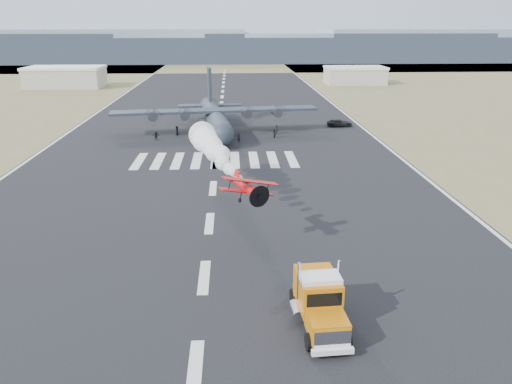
{
  "coord_description": "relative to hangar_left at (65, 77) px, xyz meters",
  "views": [
    {
      "loc": [
        2.52,
        -26.06,
        20.63
      ],
      "look_at": [
        4.96,
        22.49,
        4.0
      ],
      "focal_mm": 35.0,
      "sensor_mm": 36.0,
      "label": 1
    }
  ],
  "objects": [
    {
      "name": "ridge_seg_c",
      "position": [
        -13.0,
        115.0,
        5.09
      ],
      "size": [
        150.0,
        50.0,
        17.0
      ],
      "primitive_type": "cube",
      "color": "gray",
      "rests_on": "ground"
    },
    {
      "name": "crew_f",
      "position": [
        40.69,
        -80.41,
        -2.6
      ],
      "size": [
        1.52,
        0.55,
        1.62
      ],
      "primitive_type": "imported",
      "rotation": [
        0.0,
        0.0,
        3.19
      ],
      "color": "black",
      "rests_on": "ground"
    },
    {
      "name": "smoke_trail",
      "position": [
        51.51,
        -109.04,
        2.85
      ],
      "size": [
        6.82,
        21.79,
        3.64
      ],
      "rotation": [
        0.0,
        0.0,
        0.23
      ],
      "color": "white"
    },
    {
      "name": "crew_e",
      "position": [
        44.11,
        -76.25,
        -2.52
      ],
      "size": [
        0.57,
        0.89,
        1.78
      ],
      "primitive_type": "imported",
      "rotation": [
        0.0,
        0.0,
        1.53
      ],
      "color": "black",
      "rests_on": "ground"
    },
    {
      "name": "transport_aircraft",
      "position": [
        51.29,
        -73.07,
        -0.45
      ],
      "size": [
        39.74,
        32.63,
        11.46
      ],
      "rotation": [
        0.0,
        0.0,
        0.12
      ],
      "color": "#202730",
      "rests_on": "ground"
    },
    {
      "name": "semi_truck",
      "position": [
        60.53,
        -140.44,
        -1.45
      ],
      "size": [
        3.41,
        8.94,
        3.98
      ],
      "rotation": [
        0.0,
        0.0,
        0.06
      ],
      "color": "black",
      "rests_on": "ground"
    },
    {
      "name": "crew_d",
      "position": [
        47.94,
        -76.23,
        -2.49
      ],
      "size": [
        0.59,
        1.09,
        1.83
      ],
      "primitive_type": "imported",
      "rotation": [
        0.0,
        0.0,
        4.68
      ],
      "color": "black",
      "rests_on": "ground"
    },
    {
      "name": "crew_g",
      "position": [
        55.84,
        -83.04,
        -2.55
      ],
      "size": [
        0.81,
        0.79,
        1.72
      ],
      "primitive_type": "imported",
      "rotation": [
        0.0,
        0.0,
        3.77
      ],
      "color": "black",
      "rests_on": "ground"
    },
    {
      "name": "ridge_seg_d",
      "position": [
        52.0,
        115.0,
        3.09
      ],
      "size": [
        150.0,
        50.0,
        13.0
      ],
      "primitive_type": "cube",
      "color": "gray",
      "rests_on": "ground"
    },
    {
      "name": "runway_markings",
      "position": [
        52.0,
        -85.0,
        -3.4
      ],
      "size": [
        60.0,
        260.0,
        0.01
      ],
      "primitive_type": null,
      "color": "silver",
      "rests_on": "ground"
    },
    {
      "name": "ridge_seg_e",
      "position": [
        117.0,
        115.0,
        4.09
      ],
      "size": [
        150.0,
        50.0,
        15.0
      ],
      "primitive_type": "cube",
      "color": "gray",
      "rests_on": "ground"
    },
    {
      "name": "crew_b",
      "position": [
        49.49,
        -81.3,
        -2.61
      ],
      "size": [
        0.91,
        0.79,
        1.59
      ],
      "primitive_type": "imported",
      "rotation": [
        0.0,
        0.0,
        3.65
      ],
      "color": "black",
      "rests_on": "ground"
    },
    {
      "name": "hangar_right",
      "position": [
        98.0,
        5.0,
        -0.4
      ],
      "size": [
        20.5,
        12.5,
        5.9
      ],
      "color": "#A39E91",
      "rests_on": "ground"
    },
    {
      "name": "scrub_far",
      "position": [
        52.0,
        85.0,
        -3.41
      ],
      "size": [
        500.0,
        80.0,
        0.0
      ],
      "primitive_type": "cube",
      "color": "olive",
      "rests_on": "ground"
    },
    {
      "name": "aerobatic_biplane",
      "position": [
        55.85,
        -127.27,
        2.71
      ],
      "size": [
        5.68,
        5.38,
        2.93
      ],
      "rotation": [
        0.0,
        0.27,
        0.23
      ],
      "color": "#B8170C"
    },
    {
      "name": "crew_c",
      "position": [
        63.25,
        -76.38,
        -2.53
      ],
      "size": [
        1.24,
        1.02,
        1.75
      ],
      "primitive_type": "imported",
      "rotation": [
        0.0,
        0.0,
        5.75
      ],
      "color": "black",
      "rests_on": "ground"
    },
    {
      "name": "crew_a",
      "position": [
        51.04,
        -79.96,
        -2.49
      ],
      "size": [
        0.75,
        0.65,
        1.84
      ],
      "primitive_type": "imported",
      "rotation": [
        0.0,
        0.0,
        3.3
      ],
      "color": "black",
      "rests_on": "ground"
    },
    {
      "name": "support_vehicle",
      "position": [
        77.0,
        -69.46,
        -2.69
      ],
      "size": [
        5.18,
        2.41,
        1.44
      ],
      "primitive_type": "imported",
      "rotation": [
        0.0,
        0.0,
        1.57
      ],
      "color": "black",
      "rests_on": "ground"
    },
    {
      "name": "hangar_left",
      "position": [
        0.0,
        0.0,
        0.0
      ],
      "size": [
        24.5,
        14.5,
        6.7
      ],
      "color": "#A39E91",
      "rests_on": "ground"
    },
    {
      "name": "ridge_seg_f",
      "position": [
        182.0,
        115.0,
        5.09
      ],
      "size": [
        150.0,
        50.0,
        17.0
      ],
      "primitive_type": "cube",
      "color": "gray",
      "rests_on": "ground"
    },
    {
      "name": "ground",
      "position": [
        52.0,
        -145.0,
        -3.41
      ],
      "size": [
        500.0,
        500.0,
        0.0
      ],
      "primitive_type": "plane",
      "color": "black",
      "rests_on": "ground"
    },
    {
      "name": "crew_h",
      "position": [
        62.51,
        -79.75,
        -2.58
      ],
      "size": [
        0.75,
        0.93,
        1.65
      ],
      "primitive_type": "imported",
      "rotation": [
        0.0,
        0.0,
        5.07
      ],
      "color": "black",
      "rests_on": "ground"
    }
  ]
}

